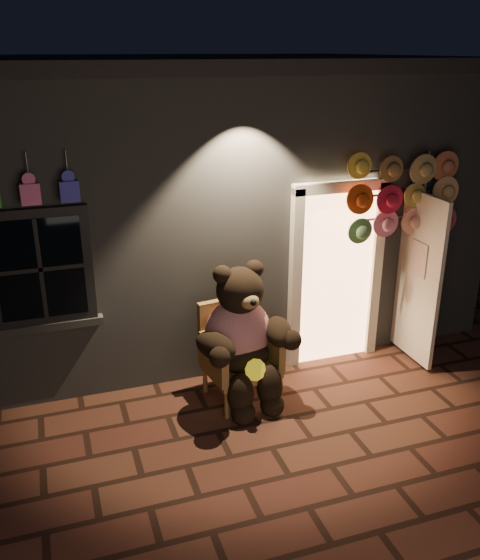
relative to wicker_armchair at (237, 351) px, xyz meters
name	(u,v)px	position (x,y,z in m)	size (l,w,h in m)	color
ground	(272,448)	(0.02, -1.01, -0.53)	(60.00, 60.00, 0.00)	#4F2C1E
shop_building	(173,184)	(0.02, 2.97, 1.21)	(7.30, 5.95, 3.51)	slate
wicker_armchair	(237,351)	(0.00, 0.00, 0.00)	(0.81, 0.75, 1.06)	#B07944
teddy_bear	(242,337)	(0.01, -0.14, 0.23)	(1.14, 0.95, 1.58)	#AF1220
hat_rack	(405,197)	(2.08, 0.26, 1.46)	(1.41, 0.22, 2.50)	#59595E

